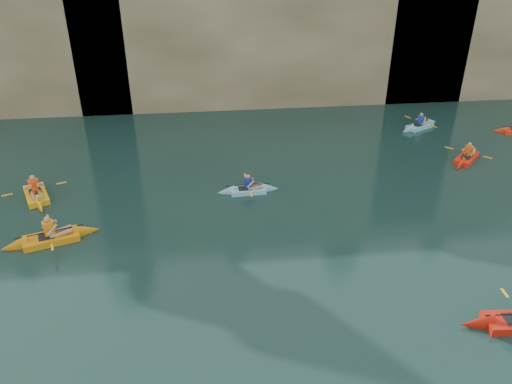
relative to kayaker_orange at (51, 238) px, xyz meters
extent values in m
cube|color=tan|center=(10.64, 14.84, 5.54)|extent=(24.00, 2.40, 11.40)
cube|color=black|center=(4.64, 14.19, 1.44)|extent=(3.50, 1.00, 3.20)
cube|color=black|center=(18.64, 14.19, 2.09)|extent=(5.00, 1.00, 4.50)
cone|color=red|center=(13.41, -6.04, -0.01)|extent=(0.98, 0.85, 0.78)
cube|color=#FFAD15|center=(14.71, -5.19, 0.28)|extent=(0.11, 0.42, 0.02)
cube|color=orange|center=(0.00, 0.00, -0.02)|extent=(2.81, 1.60, 0.29)
cone|color=orange|center=(1.21, 0.38, -0.02)|extent=(1.14, 1.05, 0.80)
cone|color=orange|center=(-1.21, -0.38, -0.02)|extent=(1.14, 1.05, 0.80)
cube|color=black|center=(-0.14, -0.04, 0.10)|extent=(0.67, 0.64, 0.04)
cube|color=orange|center=(0.00, 0.00, 0.41)|extent=(0.42, 0.33, 0.54)
sphere|color=tan|center=(0.00, 0.00, 0.80)|extent=(0.23, 0.23, 0.23)
cylinder|color=black|center=(0.00, 0.00, 0.27)|extent=(2.27, 0.74, 0.04)
cube|color=#FFAD15|center=(-0.32, 1.04, 0.27)|extent=(0.20, 0.42, 0.02)
cube|color=#FFAD15|center=(0.32, -1.04, 0.27)|extent=(0.20, 0.42, 0.02)
cube|color=#7FC1D5|center=(7.63, 2.92, -0.04)|extent=(2.12, 0.76, 0.24)
cone|color=#7FC1D5|center=(8.61, 2.96, -0.04)|extent=(0.76, 0.68, 0.65)
cone|color=#7FC1D5|center=(6.65, 2.88, -0.04)|extent=(0.76, 0.68, 0.65)
cube|color=black|center=(7.48, 2.91, 0.04)|extent=(0.57, 0.43, 0.04)
cube|color=navy|center=(7.63, 2.92, 0.29)|extent=(0.30, 0.20, 0.43)
sphere|color=tan|center=(7.63, 2.92, 0.61)|extent=(0.18, 0.18, 0.18)
cylinder|color=black|center=(7.63, 2.92, 0.21)|extent=(1.92, 0.11, 0.04)
cube|color=#FFAD15|center=(7.60, 3.78, 0.21)|extent=(0.10, 0.42, 0.02)
cube|color=#FFAD15|center=(7.66, 2.06, 0.21)|extent=(0.10, 0.42, 0.02)
cube|color=red|center=(18.76, 4.99, -0.03)|extent=(2.22, 2.25, 0.26)
cone|color=red|center=(19.56, 5.80, -0.03)|extent=(1.10, 1.10, 0.70)
cone|color=red|center=(17.96, 4.17, -0.03)|extent=(1.10, 1.10, 0.70)
cube|color=black|center=(18.65, 4.88, 0.06)|extent=(0.70, 0.70, 0.04)
cube|color=#DF5C12|center=(18.76, 4.99, 0.33)|extent=(0.37, 0.37, 0.47)
sphere|color=tan|center=(18.76, 4.99, 0.67)|extent=(0.20, 0.20, 0.20)
cylinder|color=black|center=(18.76, 4.99, 0.23)|extent=(1.48, 1.51, 0.04)
cube|color=#FFAD15|center=(18.09, 5.64, 0.23)|extent=(0.36, 0.35, 0.02)
cube|color=#FFAD15|center=(19.43, 4.33, 0.23)|extent=(0.36, 0.35, 0.02)
cube|color=#FCAD15|center=(-1.44, 3.50, -0.02)|extent=(1.73, 2.63, 0.29)
cone|color=#FCAD15|center=(-0.99, 2.41, -0.02)|extent=(1.08, 1.12, 0.80)
cone|color=#FCAD15|center=(-1.89, 4.58, -0.02)|extent=(1.08, 1.12, 0.80)
cube|color=black|center=(-1.49, 3.63, 0.10)|extent=(0.67, 0.70, 0.04)
cube|color=#FF4915|center=(-1.44, 3.50, 0.41)|extent=(0.36, 0.43, 0.54)
sphere|color=tan|center=(-1.44, 3.50, 0.80)|extent=(0.23, 0.23, 0.23)
cylinder|color=black|center=(-1.44, 3.50, 0.27)|extent=(0.94, 2.21, 0.04)
cube|color=#FFAD15|center=(-0.43, 3.91, 0.27)|extent=(0.42, 0.23, 0.02)
cube|color=#FFAD15|center=(-2.44, 3.08, 0.27)|extent=(0.42, 0.23, 0.02)
cube|color=#82C7DA|center=(18.17, 9.41, -0.04)|extent=(2.33, 1.69, 0.25)
cone|color=#82C7DA|center=(19.11, 9.92, -0.04)|extent=(1.02, 0.97, 0.68)
cone|color=#82C7DA|center=(17.24, 8.90, -0.04)|extent=(1.02, 0.97, 0.68)
cube|color=black|center=(18.04, 9.34, 0.05)|extent=(0.68, 0.63, 0.04)
cube|color=navy|center=(18.17, 9.41, 0.32)|extent=(0.36, 0.32, 0.45)
sphere|color=tan|center=(18.17, 9.41, 0.64)|extent=(0.19, 0.19, 0.19)
cylinder|color=black|center=(18.17, 9.41, 0.22)|extent=(1.78, 0.98, 0.04)
cube|color=#FFAD15|center=(17.75, 10.20, 0.22)|extent=(0.27, 0.41, 0.02)
cube|color=#FFAD15|center=(18.60, 8.62, 0.22)|extent=(0.27, 0.41, 0.02)
cone|color=red|center=(22.38, 8.23, -0.05)|extent=(0.93, 0.85, 0.64)
camera|label=1|loc=(5.74, -16.12, 10.34)|focal=35.00mm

